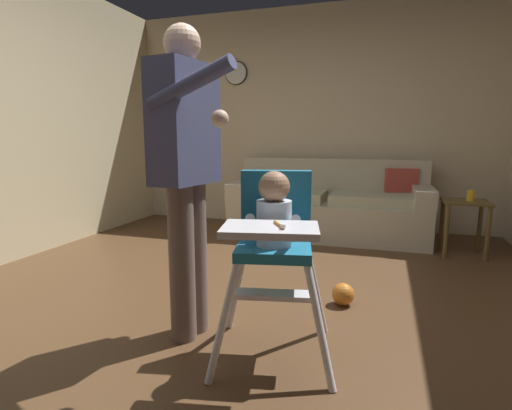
# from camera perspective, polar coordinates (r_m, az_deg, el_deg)

# --- Properties ---
(ground) EXTENTS (6.06, 6.94, 0.10)m
(ground) POSITION_cam_1_polar(r_m,az_deg,el_deg) (2.80, -3.50, -14.93)
(ground) COLOR #533822
(wall_far) EXTENTS (5.26, 0.06, 2.66)m
(wall_far) POSITION_cam_1_polar(r_m,az_deg,el_deg) (5.16, 7.40, 11.93)
(wall_far) COLOR beige
(wall_far) RESTS_ON ground
(couch) EXTENTS (2.15, 0.86, 0.86)m
(couch) POSITION_cam_1_polar(r_m,az_deg,el_deg) (4.66, 10.31, -0.24)
(couch) COLOR #BFB59A
(couch) RESTS_ON ground
(high_chair) EXTENTS (0.71, 0.81, 0.96)m
(high_chair) POSITION_cam_1_polar(r_m,az_deg,el_deg) (1.98, 2.59, -3.45)
(high_chair) COLOR white
(high_chair) RESTS_ON ground
(adult_standing) EXTENTS (0.51, 0.55, 1.67)m
(adult_standing) POSITION_cam_1_polar(r_m,az_deg,el_deg) (2.19, -9.72, 5.25)
(adult_standing) COLOR #725D56
(adult_standing) RESTS_ON ground
(toy_ball) EXTENTS (0.15, 0.15, 0.15)m
(toy_ball) POSITION_cam_1_polar(r_m,az_deg,el_deg) (2.82, 12.18, -12.19)
(toy_ball) COLOR orange
(toy_ball) RESTS_ON ground
(side_table) EXTENTS (0.40, 0.40, 0.52)m
(side_table) POSITION_cam_1_polar(r_m,az_deg,el_deg) (4.28, 27.34, -1.33)
(side_table) COLOR brown
(side_table) RESTS_ON ground
(sippy_cup) EXTENTS (0.07, 0.07, 0.10)m
(sippy_cup) POSITION_cam_1_polar(r_m,az_deg,el_deg) (4.26, 28.04, 1.16)
(sippy_cup) COLOR gold
(sippy_cup) RESTS_ON side_table
(wall_clock) EXTENTS (0.30, 0.04, 0.30)m
(wall_clock) POSITION_cam_1_polar(r_m,az_deg,el_deg) (5.42, -2.81, 18.08)
(wall_clock) COLOR white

